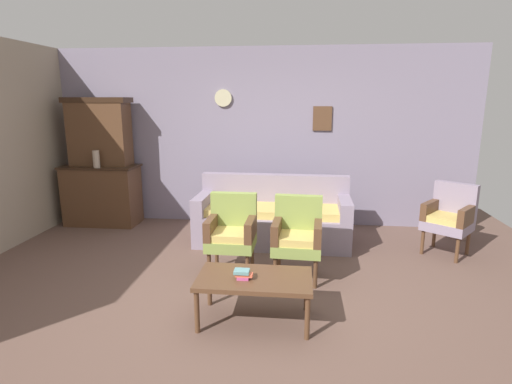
{
  "coord_description": "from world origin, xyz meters",
  "views": [
    {
      "loc": [
        0.58,
        -3.66,
        1.93
      ],
      "look_at": [
        0.07,
        1.04,
        0.85
      ],
      "focal_mm": 28.54,
      "sensor_mm": 36.0,
      "label": 1
    }
  ],
  "objects_px": {
    "vase_on_cabinet": "(96,159)",
    "floral_couch": "(273,219)",
    "coffee_table": "(255,281)",
    "book_stack_on_table": "(243,274)",
    "side_cabinet": "(102,195)",
    "armchair_near_couch_end": "(232,231)",
    "floor_vase_by_wall": "(460,216)",
    "armchair_near_cabinet": "(297,234)",
    "wingback_chair_by_fireplace": "(449,216)"
  },
  "relations": [
    {
      "from": "vase_on_cabinet",
      "to": "floral_couch",
      "type": "distance_m",
      "value": 2.8
    },
    {
      "from": "floral_couch",
      "to": "coffee_table",
      "type": "bearing_deg",
      "value": -90.49
    },
    {
      "from": "floral_couch",
      "to": "book_stack_on_table",
      "type": "bearing_deg",
      "value": -93.06
    },
    {
      "from": "side_cabinet",
      "to": "vase_on_cabinet",
      "type": "xyz_separation_m",
      "value": [
        0.05,
        -0.19,
        0.59
      ]
    },
    {
      "from": "side_cabinet",
      "to": "armchair_near_couch_end",
      "type": "bearing_deg",
      "value": -35.13
    },
    {
      "from": "vase_on_cabinet",
      "to": "floral_couch",
      "type": "bearing_deg",
      "value": -7.99
    },
    {
      "from": "floor_vase_by_wall",
      "to": "vase_on_cabinet",
      "type": "bearing_deg",
      "value": -179.03
    },
    {
      "from": "floral_couch",
      "to": "armchair_near_cabinet",
      "type": "bearing_deg",
      "value": -73.12
    },
    {
      "from": "armchair_near_cabinet",
      "to": "book_stack_on_table",
      "type": "bearing_deg",
      "value": -114.41
    },
    {
      "from": "side_cabinet",
      "to": "armchair_near_cabinet",
      "type": "height_order",
      "value": "side_cabinet"
    },
    {
      "from": "book_stack_on_table",
      "to": "floral_couch",
      "type": "bearing_deg",
      "value": 86.94
    },
    {
      "from": "wingback_chair_by_fireplace",
      "to": "book_stack_on_table",
      "type": "height_order",
      "value": "wingback_chair_by_fireplace"
    },
    {
      "from": "side_cabinet",
      "to": "armchair_near_couch_end",
      "type": "distance_m",
      "value": 2.86
    },
    {
      "from": "wingback_chair_by_fireplace",
      "to": "floor_vase_by_wall",
      "type": "relative_size",
      "value": 1.43
    },
    {
      "from": "vase_on_cabinet",
      "to": "coffee_table",
      "type": "xyz_separation_m",
      "value": [
        2.65,
        -2.45,
        -0.68
      ]
    },
    {
      "from": "wingback_chair_by_fireplace",
      "to": "vase_on_cabinet",
      "type": "bearing_deg",
      "value": 173.42
    },
    {
      "from": "floral_couch",
      "to": "wingback_chair_by_fireplace",
      "type": "relative_size",
      "value": 2.32
    },
    {
      "from": "floral_couch",
      "to": "coffee_table",
      "type": "distance_m",
      "value": 2.08
    },
    {
      "from": "coffee_table",
      "to": "floor_vase_by_wall",
      "type": "bearing_deg",
      "value": 43.97
    },
    {
      "from": "side_cabinet",
      "to": "coffee_table",
      "type": "distance_m",
      "value": 3.78
    },
    {
      "from": "side_cabinet",
      "to": "armchair_near_cabinet",
      "type": "relative_size",
      "value": 1.28
    },
    {
      "from": "armchair_near_couch_end",
      "to": "floor_vase_by_wall",
      "type": "xyz_separation_m",
      "value": [
        3.01,
        1.54,
        -0.19
      ]
    },
    {
      "from": "book_stack_on_table",
      "to": "floor_vase_by_wall",
      "type": "distance_m",
      "value": 3.77
    },
    {
      "from": "vase_on_cabinet",
      "to": "floor_vase_by_wall",
      "type": "distance_m",
      "value": 5.34
    },
    {
      "from": "floral_couch",
      "to": "armchair_near_couch_end",
      "type": "relative_size",
      "value": 2.32
    },
    {
      "from": "book_stack_on_table",
      "to": "armchair_near_couch_end",
      "type": "bearing_deg",
      "value": 104.57
    },
    {
      "from": "armchair_near_cabinet",
      "to": "coffee_table",
      "type": "bearing_deg",
      "value": -110.63
    },
    {
      "from": "armchair_near_cabinet",
      "to": "armchair_near_couch_end",
      "type": "bearing_deg",
      "value": 176.36
    },
    {
      "from": "wingback_chair_by_fireplace",
      "to": "coffee_table",
      "type": "relative_size",
      "value": 0.9
    },
    {
      "from": "wingback_chair_by_fireplace",
      "to": "armchair_near_couch_end",
      "type": "bearing_deg",
      "value": -161.34
    },
    {
      "from": "floral_couch",
      "to": "wingback_chair_by_fireplace",
      "type": "bearing_deg",
      "value": -4.9
    },
    {
      "from": "side_cabinet",
      "to": "wingback_chair_by_fireplace",
      "type": "height_order",
      "value": "side_cabinet"
    },
    {
      "from": "floral_couch",
      "to": "armchair_near_cabinet",
      "type": "height_order",
      "value": "same"
    },
    {
      "from": "coffee_table",
      "to": "vase_on_cabinet",
      "type": "bearing_deg",
      "value": 137.22
    },
    {
      "from": "vase_on_cabinet",
      "to": "book_stack_on_table",
      "type": "bearing_deg",
      "value": -44.39
    },
    {
      "from": "coffee_table",
      "to": "book_stack_on_table",
      "type": "bearing_deg",
      "value": -153.28
    },
    {
      "from": "armchair_near_couch_end",
      "to": "coffee_table",
      "type": "distance_m",
      "value": 1.07
    },
    {
      "from": "wingback_chair_by_fireplace",
      "to": "book_stack_on_table",
      "type": "xyz_separation_m",
      "value": [
        -2.35,
        -1.94,
        -0.04
      ]
    },
    {
      "from": "floral_couch",
      "to": "side_cabinet",
      "type": "bearing_deg",
      "value": 168.29
    },
    {
      "from": "floral_couch",
      "to": "armchair_near_couch_end",
      "type": "bearing_deg",
      "value": -109.7
    },
    {
      "from": "coffee_table",
      "to": "book_stack_on_table",
      "type": "height_order",
      "value": "book_stack_on_table"
    },
    {
      "from": "armchair_near_cabinet",
      "to": "book_stack_on_table",
      "type": "distance_m",
      "value": 1.1
    },
    {
      "from": "armchair_near_cabinet",
      "to": "floor_vase_by_wall",
      "type": "xyz_separation_m",
      "value": [
        2.28,
        1.59,
        -0.19
      ]
    },
    {
      "from": "armchair_near_couch_end",
      "to": "wingback_chair_by_fireplace",
      "type": "distance_m",
      "value": 2.77
    },
    {
      "from": "book_stack_on_table",
      "to": "side_cabinet",
      "type": "bearing_deg",
      "value": 134.08
    },
    {
      "from": "coffee_table",
      "to": "floor_vase_by_wall",
      "type": "relative_size",
      "value": 1.59
    },
    {
      "from": "coffee_table",
      "to": "book_stack_on_table",
      "type": "xyz_separation_m",
      "value": [
        -0.1,
        -0.05,
        0.09
      ]
    },
    {
      "from": "floral_couch",
      "to": "armchair_near_cabinet",
      "type": "distance_m",
      "value": 1.19
    },
    {
      "from": "armchair_near_couch_end",
      "to": "floor_vase_by_wall",
      "type": "relative_size",
      "value": 1.43
    },
    {
      "from": "vase_on_cabinet",
      "to": "coffee_table",
      "type": "bearing_deg",
      "value": -42.78
    }
  ]
}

